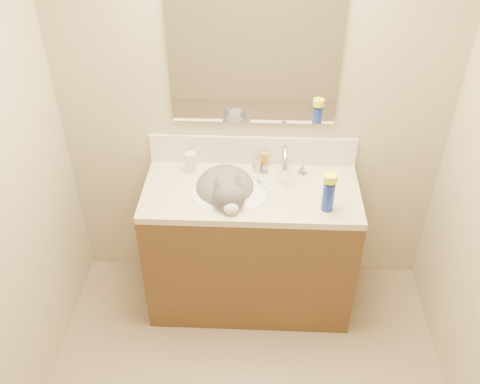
# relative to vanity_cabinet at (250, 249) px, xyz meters

# --- Properties ---
(room_shell) EXTENTS (2.24, 2.54, 2.52)m
(room_shell) POSITION_rel_vanity_cabinet_xyz_m (0.00, -0.97, 1.08)
(room_shell) COLOR tan
(room_shell) RESTS_ON ground
(vanity_cabinet) EXTENTS (1.20, 0.55, 0.82)m
(vanity_cabinet) POSITION_rel_vanity_cabinet_xyz_m (0.00, 0.00, 0.00)
(vanity_cabinet) COLOR #50351B
(vanity_cabinet) RESTS_ON ground
(counter_slab) EXTENTS (1.20, 0.55, 0.04)m
(counter_slab) POSITION_rel_vanity_cabinet_xyz_m (0.00, 0.00, 0.43)
(counter_slab) COLOR beige
(counter_slab) RESTS_ON vanity_cabinet
(basin) EXTENTS (0.45, 0.36, 0.14)m
(basin) POSITION_rel_vanity_cabinet_xyz_m (-0.12, -0.03, 0.38)
(basin) COLOR white
(basin) RESTS_ON vanity_cabinet
(faucet) EXTENTS (0.28, 0.20, 0.21)m
(faucet) POSITION_rel_vanity_cabinet_xyz_m (0.18, 0.14, 0.54)
(faucet) COLOR silver
(faucet) RESTS_ON counter_slab
(cat) EXTENTS (0.44, 0.50, 0.35)m
(cat) POSITION_rel_vanity_cabinet_xyz_m (-0.14, -0.01, 0.44)
(cat) COLOR #4E4B4E
(cat) RESTS_ON basin
(backsplash) EXTENTS (1.20, 0.02, 0.18)m
(backsplash) POSITION_rel_vanity_cabinet_xyz_m (0.00, 0.26, 0.54)
(backsplash) COLOR silver
(backsplash) RESTS_ON counter_slab
(mirror) EXTENTS (0.90, 0.02, 0.80)m
(mirror) POSITION_rel_vanity_cabinet_xyz_m (0.00, 0.26, 1.13)
(mirror) COLOR white
(mirror) RESTS_ON room_shell
(pill_bottle) EXTENTS (0.08, 0.08, 0.12)m
(pill_bottle) POSITION_rel_vanity_cabinet_xyz_m (-0.35, 0.17, 0.51)
(pill_bottle) COLOR silver
(pill_bottle) RESTS_ON counter_slab
(pill_label) EXTENTS (0.07, 0.07, 0.04)m
(pill_label) POSITION_rel_vanity_cabinet_xyz_m (-0.35, 0.17, 0.49)
(pill_label) COLOR orange
(pill_label) RESTS_ON pill_bottle
(silver_jar) EXTENTS (0.07, 0.07, 0.06)m
(silver_jar) POSITION_rel_vanity_cabinet_xyz_m (0.03, 0.19, 0.48)
(silver_jar) COLOR #B7B7BC
(silver_jar) RESTS_ON counter_slab
(amber_bottle) EXTENTS (0.04, 0.04, 0.11)m
(amber_bottle) POSITION_rel_vanity_cabinet_xyz_m (0.07, 0.21, 0.50)
(amber_bottle) COLOR orange
(amber_bottle) RESTS_ON counter_slab
(toothbrush) EXTENTS (0.08, 0.12, 0.01)m
(toothbrush) POSITION_rel_vanity_cabinet_xyz_m (0.04, 0.07, 0.45)
(toothbrush) COLOR silver
(toothbrush) RESTS_ON counter_slab
(toothbrush_head) EXTENTS (0.03, 0.04, 0.02)m
(toothbrush_head) POSITION_rel_vanity_cabinet_xyz_m (0.04, 0.07, 0.46)
(toothbrush_head) COLOR #5E93C8
(toothbrush_head) RESTS_ON counter_slab
(spray_can) EXTENTS (0.07, 0.07, 0.17)m
(spray_can) POSITION_rel_vanity_cabinet_xyz_m (0.40, -0.15, 0.53)
(spray_can) COLOR #162A9D
(spray_can) RESTS_ON counter_slab
(spray_cap) EXTENTS (0.08, 0.08, 0.04)m
(spray_cap) POSITION_rel_vanity_cabinet_xyz_m (0.40, -0.15, 0.65)
(spray_cap) COLOR #F2FF1A
(spray_cap) RESTS_ON spray_can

